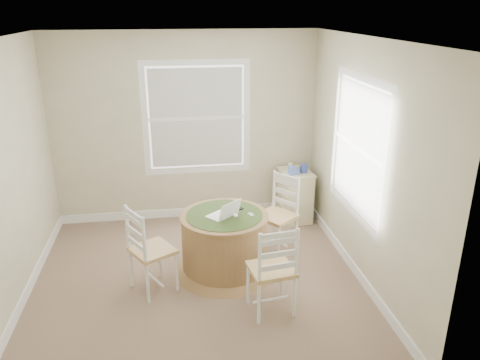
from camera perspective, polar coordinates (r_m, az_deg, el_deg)
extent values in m
cube|color=#896C57|center=(5.33, -5.17, -12.49)|extent=(3.60, 3.60, 0.02)
cube|color=white|center=(4.48, -6.28, 16.90)|extent=(3.60, 3.60, 0.02)
cube|color=beige|center=(6.47, -6.63, 6.23)|extent=(3.60, 0.02, 2.60)
cube|color=beige|center=(3.10, -3.65, -10.29)|extent=(3.60, 0.02, 2.60)
cube|color=beige|center=(5.00, -26.84, -0.25)|extent=(0.02, 3.60, 2.60)
cube|color=beige|center=(5.15, 14.87, 1.90)|extent=(0.02, 3.60, 2.60)
cube|color=white|center=(6.87, -6.20, -3.89)|extent=(3.60, 0.02, 0.12)
cube|color=white|center=(5.51, -24.55, -12.37)|extent=(0.02, 3.60, 0.12)
cube|color=white|center=(5.65, 13.53, -10.11)|extent=(0.02, 3.60, 0.12)
cylinder|color=brown|center=(5.35, -1.88, -7.39)|extent=(0.97, 0.97, 0.63)
cone|color=brown|center=(5.52, -1.84, -10.58)|extent=(1.17, 1.17, 0.07)
cylinder|color=brown|center=(5.21, -1.92, -4.45)|extent=(0.99, 0.99, 0.03)
cylinder|color=#395424|center=(5.21, -1.93, -4.29)|extent=(0.85, 0.85, 0.01)
cone|color=#395424|center=(5.23, -1.92, -4.84)|extent=(0.95, 0.95, 0.10)
cube|color=white|center=(5.19, -2.27, -4.32)|extent=(0.37, 0.36, 0.02)
cube|color=silver|center=(5.19, -2.27, -4.22)|extent=(0.27, 0.25, 0.00)
cube|color=black|center=(5.06, -1.21, -3.65)|extent=(0.27, 0.24, 0.20)
ellipsoid|color=white|center=(5.18, -0.60, -4.30)|extent=(0.08, 0.10, 0.03)
cube|color=#B7BABF|center=(5.20, 1.36, -4.26)|extent=(0.07, 0.10, 0.02)
cube|color=black|center=(5.34, 0.04, -3.55)|extent=(0.07, 0.07, 0.02)
cube|color=beige|center=(6.68, 6.71, -1.93)|extent=(0.42, 0.55, 0.70)
cube|color=beige|center=(6.55, 6.84, 0.98)|extent=(0.45, 0.58, 0.02)
cube|color=#C1B78E|center=(6.70, 5.20, -3.73)|extent=(0.05, 0.44, 0.15)
cube|color=#C1B78E|center=(6.62, 5.26, -2.04)|extent=(0.05, 0.44, 0.15)
cube|color=#C1B78E|center=(6.54, 5.32, -0.38)|extent=(0.05, 0.44, 0.15)
cube|color=#566FC4|center=(6.43, 6.56, 1.18)|extent=(0.13, 0.13, 0.10)
cube|color=gold|center=(6.60, 7.22, 1.50)|extent=(0.16, 0.11, 0.06)
cube|color=#334799|center=(6.49, 7.74, 1.41)|extent=(0.09, 0.09, 0.12)
cylinder|color=beige|center=(6.62, 6.24, 1.72)|extent=(0.07, 0.07, 0.09)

